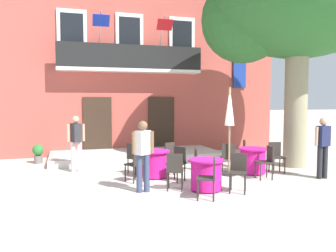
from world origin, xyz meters
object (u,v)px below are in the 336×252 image
object	(u,v)px
cafe_chair_near_tree_0	(134,156)
cafe_chair_front_1	(238,170)
cafe_chair_middle_3	(276,155)
cafe_chair_near_tree_2	(178,161)
pedestrian_by_tree	(76,140)
pedestrian_mid_plaza	(323,144)
ground_planter_left	(38,153)
cafe_umbrella	(230,118)
cafe_table_front	(206,174)
cafe_chair_front_0	(209,175)
cafe_chair_front_2	(200,163)
cafe_chair_front_3	(175,169)
cafe_table_middle	(253,160)
cafe_chair_middle_1	(228,156)
cafe_chair_near_tree_3	(172,155)
pedestrian_near_entrance	(143,152)
plane_tree	(295,10)
cafe_table_near_tree	(155,163)
cafe_chair_near_tree_1	(136,162)
cafe_chair_middle_0	(247,152)
cafe_chair_middle_2	(267,160)

from	to	relation	value
cafe_chair_near_tree_0	cafe_chair_front_1	size ratio (longest dim) A/B	1.00
cafe_chair_middle_3	cafe_chair_near_tree_2	bearing A→B (deg)	-177.20
cafe_chair_near_tree_0	pedestrian_by_tree	bearing A→B (deg)	153.49
pedestrian_mid_plaza	ground_planter_left	bearing A→B (deg)	148.49
cafe_chair_middle_3	cafe_umbrella	world-z (taller)	cafe_umbrella
cafe_table_front	pedestrian_by_tree	xyz separation A→B (m)	(-2.92, 3.14, 0.57)
cafe_chair_front_0	cafe_chair_front_1	distance (m)	0.99
cafe_chair_front_2	cafe_chair_front_3	xyz separation A→B (m)	(-0.86, -0.54, 0.00)
cafe_table_middle	cafe_chair_front_0	size ratio (longest dim) A/B	0.95
cafe_chair_middle_1	cafe_chair_front_3	size ratio (longest dim) A/B	1.00
cafe_chair_front_2	cafe_chair_near_tree_3	bearing A→B (deg)	103.10
cafe_chair_front_3	cafe_umbrella	world-z (taller)	cafe_umbrella
cafe_table_middle	cafe_chair_front_0	distance (m)	3.13
cafe_chair_near_tree_0	pedestrian_near_entrance	bearing A→B (deg)	-95.38
cafe_chair_middle_3	cafe_chair_front_3	world-z (taller)	same
cafe_chair_front_2	ground_planter_left	world-z (taller)	cafe_chair_front_2
plane_tree	cafe_table_middle	world-z (taller)	plane_tree
cafe_table_middle	cafe_chair_front_2	size ratio (longest dim) A/B	0.95
cafe_table_front	cafe_chair_front_0	distance (m)	0.77
cafe_chair_front_2	pedestrian_near_entrance	size ratio (longest dim) A/B	0.54
cafe_chair_near_tree_0	pedestrian_near_entrance	distance (m)	2.09
cafe_table_near_tree	cafe_chair_near_tree_2	distance (m)	0.77
cafe_chair_near_tree_0	cafe_chair_near_tree_3	bearing A→B (deg)	-9.93
cafe_chair_near_tree_3	cafe_chair_middle_3	world-z (taller)	same
cafe_chair_near_tree_2	cafe_table_middle	bearing A→B (deg)	4.98
cafe_chair_near_tree_1	cafe_chair_middle_0	size ratio (longest dim) A/B	1.00
cafe_umbrella	pedestrian_near_entrance	size ratio (longest dim) A/B	1.51
cafe_chair_front_0	cafe_chair_front_2	xyz separation A→B (m)	(0.37, 1.46, 0.00)
cafe_chair_middle_3	pedestrian_by_tree	distance (m)	6.06
cafe_chair_near_tree_0	cafe_chair_middle_0	distance (m)	3.62
plane_tree	cafe_chair_front_1	xyz separation A→B (m)	(-3.22, -2.35, -4.53)
cafe_table_middle	cafe_chair_middle_1	distance (m)	0.77
cafe_chair_front_3	cafe_chair_near_tree_1	bearing A→B (deg)	123.19
cafe_table_front	pedestrian_mid_plaza	xyz separation A→B (m)	(3.59, 0.24, 0.57)
pedestrian_by_tree	cafe_chair_middle_1	bearing A→B (deg)	-20.46
cafe_chair_near_tree_2	pedestrian_mid_plaza	xyz separation A→B (m)	(3.92, -0.93, 0.43)
cafe_chair_near_tree_1	cafe_chair_near_tree_0	bearing A→B (deg)	81.61
cafe_chair_front_0	cafe_chair_middle_2	bearing A→B (deg)	30.36
pedestrian_near_entrance	pedestrian_by_tree	world-z (taller)	pedestrian_by_tree
cafe_table_middle	cafe_table_front	size ratio (longest dim) A/B	1.00
cafe_chair_middle_0	pedestrian_by_tree	distance (m)	5.36
plane_tree	cafe_chair_middle_0	size ratio (longest dim) A/B	7.57
pedestrian_near_entrance	cafe_chair_front_3	bearing A→B (deg)	-6.60
cafe_chair_middle_3	pedestrian_by_tree	xyz separation A→B (m)	(-5.76, 1.82, 0.44)
cafe_chair_near_tree_3	cafe_chair_front_3	size ratio (longest dim) A/B	1.00
cafe_chair_near_tree_0	cafe_chair_middle_2	size ratio (longest dim) A/B	1.00
cafe_table_middle	cafe_chair_middle_3	bearing A→B (deg)	-4.24
cafe_table_near_tree	cafe_chair_near_tree_3	size ratio (longest dim) A/B	0.95
cafe_chair_near_tree_2	pedestrian_mid_plaza	world-z (taller)	pedestrian_mid_plaza
cafe_chair_front_1	pedestrian_mid_plaza	xyz separation A→B (m)	(2.91, 0.57, 0.43)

